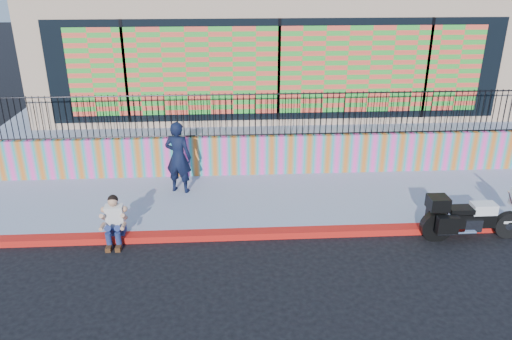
{
  "coord_description": "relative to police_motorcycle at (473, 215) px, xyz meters",
  "views": [
    {
      "loc": [
        -1.46,
        -9.61,
        5.6
      ],
      "look_at": [
        -0.81,
        1.2,
        1.1
      ],
      "focal_mm": 35.0,
      "sensor_mm": 36.0,
      "label": 1
    }
  ],
  "objects": [
    {
      "name": "ground",
      "position": [
        -3.78,
        0.35,
        -0.58
      ],
      "size": [
        90.0,
        90.0,
        0.0
      ],
      "primitive_type": "plane",
      "color": "black",
      "rests_on": "ground"
    },
    {
      "name": "red_curb",
      "position": [
        -3.78,
        0.35,
        -0.51
      ],
      "size": [
        16.0,
        0.3,
        0.15
      ],
      "primitive_type": "cube",
      "color": "#BB0D13",
      "rests_on": "ground"
    },
    {
      "name": "mural_wall",
      "position": [
        -3.78,
        3.6,
        0.12
      ],
      "size": [
        16.0,
        0.2,
        1.1
      ],
      "primitive_type": "cube",
      "color": "#FF43AD",
      "rests_on": "sidewalk"
    },
    {
      "name": "police_motorcycle",
      "position": [
        0.0,
        0.0,
        0.0
      ],
      "size": [
        2.23,
        0.74,
        1.39
      ],
      "color": "black",
      "rests_on": "ground"
    },
    {
      "name": "metal_fence",
      "position": [
        -3.78,
        3.6,
        1.27
      ],
      "size": [
        15.8,
        0.04,
        1.2
      ],
      "primitive_type": null,
      "color": "black",
      "rests_on": "mural_wall"
    },
    {
      "name": "seated_man",
      "position": [
        -7.69,
        0.25,
        -0.13
      ],
      "size": [
        0.54,
        0.71,
        1.06
      ],
      "color": "navy",
      "rests_on": "ground"
    },
    {
      "name": "police_officer",
      "position": [
        -6.49,
        2.56,
        0.5
      ],
      "size": [
        0.78,
        0.64,
        1.87
      ],
      "primitive_type": "imported",
      "rotation": [
        0.0,
        0.0,
        2.83
      ],
      "color": "black",
      "rests_on": "sidewalk"
    },
    {
      "name": "elevated_platform",
      "position": [
        -3.78,
        8.7,
        0.04
      ],
      "size": [
        16.0,
        10.0,
        1.25
      ],
      "primitive_type": "cube",
      "color": "#8E97AB",
      "rests_on": "ground"
    },
    {
      "name": "sidewalk",
      "position": [
        -3.78,
        2.0,
        -0.51
      ],
      "size": [
        16.0,
        3.0,
        0.15
      ],
      "primitive_type": "cube",
      "color": "#8E97AB",
      "rests_on": "ground"
    },
    {
      "name": "storefront_building",
      "position": [
        -3.78,
        8.48,
        2.67
      ],
      "size": [
        14.0,
        8.06,
        4.0
      ],
      "color": "tan",
      "rests_on": "elevated_platform"
    }
  ]
}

